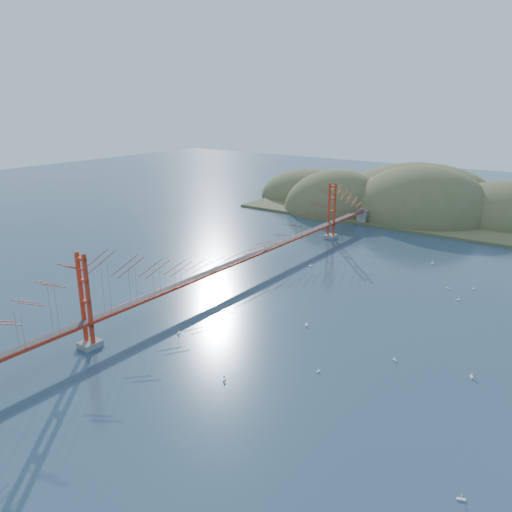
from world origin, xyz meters
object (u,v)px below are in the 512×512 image
Objects in this scene: sailboat_1 at (306,324)px; sailboat_0 at (318,371)px; sailboat_2 at (395,359)px; bridge at (244,236)px.

sailboat_0 is at bearing -52.84° from sailboat_1.
sailboat_2 is 0.91× the size of sailboat_1.
sailboat_0 is at bearing -37.77° from bridge.
sailboat_0 is at bearing -128.16° from sailboat_2.
sailboat_1 is (-12.67, 1.94, 0.01)m from sailboat_2.
bridge reaches higher than sailboat_2.
sailboat_2 reaches higher than sailboat_0.
sailboat_1 is at bearing 127.16° from sailboat_0.
sailboat_1 reaches higher than sailboat_2.
sailboat_2 is at bearing -21.37° from bridge.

